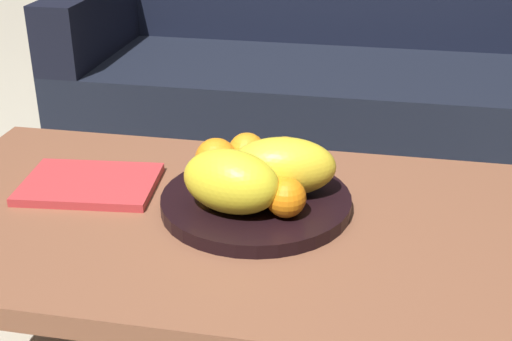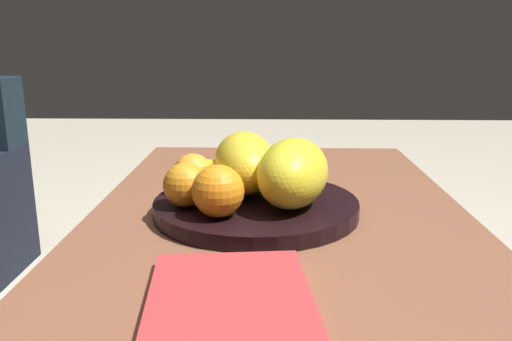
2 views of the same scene
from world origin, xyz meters
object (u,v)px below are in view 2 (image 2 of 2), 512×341
Objects in this scene: orange_back at (186,185)px; magazine at (230,305)px; orange_front at (218,191)px; orange_left at (292,170)px; melon_smaller_beside at (293,173)px; melon_large_front at (245,163)px; coffee_table at (280,250)px; banana_bunch at (229,179)px; orange_right at (193,174)px; fruit_bowl at (256,206)px.

orange_back is 0.31m from magazine.
orange_left is (0.15, -0.12, -0.01)m from orange_front.
melon_large_front is at bearing 46.68° from melon_smaller_beside.
melon_large_front is 0.09m from orange_left.
coffee_table is 0.15m from orange_left.
orange_back is at bearing 11.91° from magazine.
melon_large_front is at bearing -47.06° from orange_back.
melon_large_front reaches higher than banana_bunch.
orange_left is 0.27× the size of magazine.
orange_back is at bearing 129.11° from banana_bunch.
orange_right is at bearing 71.89° from banana_bunch.
orange_front reaches higher than orange_left.
orange_front is at bearing 115.60° from melon_smaller_beside.
orange_front is (-0.13, 0.03, -0.01)m from melon_large_front.
banana_bunch is at bearing 114.73° from orange_left.
melon_smaller_beside reaches higher than orange_left.
orange_left is at bearing -80.57° from orange_right.
melon_large_front is 0.14m from orange_front.
orange_back is 0.47× the size of banana_bunch.
magazine is at bearing 168.20° from coffee_table.
melon_large_front is at bearing -39.00° from banana_bunch.
orange_left is 0.17m from orange_right.
orange_front is at bearing 174.96° from banana_bunch.
orange_front is (-0.04, 0.09, 0.11)m from coffee_table.
orange_front is at bearing 147.52° from fruit_bowl.
melon_smaller_beside is 0.17m from orange_back.
melon_smaller_beside is (-0.03, -0.06, 0.07)m from fruit_bowl.
melon_smaller_beside is 0.18m from orange_right.
magazine is at bearing -171.61° from orange_front.
orange_left is at bearing -37.97° from orange_front.
melon_large_front is 2.75× the size of orange_left.
fruit_bowl is 4.99× the size of orange_left.
orange_front is 0.13m from orange_right.
melon_large_front is 0.05m from banana_bunch.
orange_right is at bearing 99.43° from orange_left.
orange_left is at bearing -11.56° from coffee_table.
fruit_bowl is 0.08m from melon_large_front.
coffee_table is at bearing -117.98° from orange_right.
orange_right reaches higher than banana_bunch.
orange_back reaches higher than orange_left.
banana_bunch is (0.06, 0.09, 0.10)m from coffee_table.
orange_left is 0.96× the size of orange_back.
orange_front is at bearing 142.03° from orange_left.
coffee_table is 0.20m from orange_right.
orange_front is at bearing -155.29° from orange_right.
orange_right is at bearing 96.44° from melon_large_front.
orange_left is 0.45× the size of banana_bunch.
fruit_bowl is at bearing 62.44° from melon_smaller_beside.
fruit_bowl is (0.04, 0.04, 0.06)m from coffee_table.
melon_smaller_beside reaches higher than orange_front.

